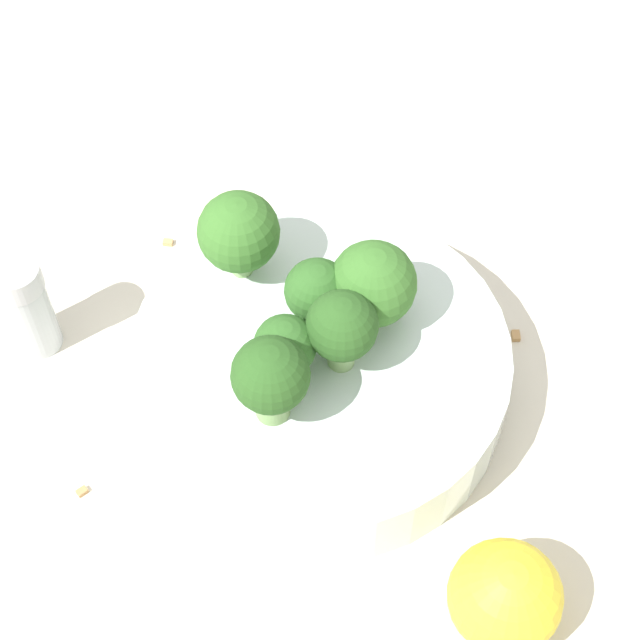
# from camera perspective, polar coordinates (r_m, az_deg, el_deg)

# --- Properties ---
(ground_plane) EXTENTS (3.00, 3.00, 0.00)m
(ground_plane) POSITION_cam_1_polar(r_m,az_deg,el_deg) (0.65, 0.00, -3.88)
(ground_plane) COLOR beige
(bowl) EXTENTS (0.22, 0.22, 0.05)m
(bowl) POSITION_cam_1_polar(r_m,az_deg,el_deg) (0.63, 0.00, -2.78)
(bowl) COLOR silver
(bowl) RESTS_ON ground_plane
(broccoli_floret_0) EXTENTS (0.04, 0.04, 0.05)m
(broccoli_floret_0) POSITION_cam_1_polar(r_m,az_deg,el_deg) (0.60, -0.30, 1.50)
(broccoli_floret_0) COLOR #84AD66
(broccoli_floret_0) RESTS_ON bowl
(broccoli_floret_1) EXTENTS (0.04, 0.04, 0.04)m
(broccoli_floret_1) POSITION_cam_1_polar(r_m,az_deg,el_deg) (0.58, -1.87, -1.44)
(broccoli_floret_1) COLOR #8EB770
(broccoli_floret_1) RESTS_ON bowl
(broccoli_floret_2) EXTENTS (0.05, 0.05, 0.06)m
(broccoli_floret_2) POSITION_cam_1_polar(r_m,az_deg,el_deg) (0.60, 2.84, 1.87)
(broccoli_floret_2) COLOR #8EB770
(broccoli_floret_2) RESTS_ON bowl
(broccoli_floret_3) EXTENTS (0.05, 0.05, 0.06)m
(broccoli_floret_3) POSITION_cam_1_polar(r_m,az_deg,el_deg) (0.62, -4.36, 4.66)
(broccoli_floret_3) COLOR #8EB770
(broccoli_floret_3) RESTS_ON bowl
(broccoli_floret_4) EXTENTS (0.04, 0.04, 0.06)m
(broccoli_floret_4) POSITION_cam_1_polar(r_m,az_deg,el_deg) (0.58, 1.18, -0.42)
(broccoli_floret_4) COLOR #8EB770
(broccoli_floret_4) RESTS_ON bowl
(broccoli_floret_5) EXTENTS (0.04, 0.04, 0.06)m
(broccoli_floret_5) POSITION_cam_1_polar(r_m,az_deg,el_deg) (0.56, -2.65, -3.10)
(broccoli_floret_5) COLOR #7A9E5B
(broccoli_floret_5) RESTS_ON bowl
(pepper_shaker) EXTENTS (0.03, 0.03, 0.07)m
(pepper_shaker) POSITION_cam_1_polar(r_m,az_deg,el_deg) (0.66, -15.35, 0.71)
(pepper_shaker) COLOR #B2B7BC
(pepper_shaker) RESTS_ON ground_plane
(lemon_wedge) EXTENTS (0.06, 0.06, 0.06)m
(lemon_wedge) POSITION_cam_1_polar(r_m,az_deg,el_deg) (0.57, 9.83, -14.32)
(lemon_wedge) COLOR yellow
(lemon_wedge) RESTS_ON ground_plane
(almond_crumb_0) EXTENTS (0.01, 0.01, 0.01)m
(almond_crumb_0) POSITION_cam_1_polar(r_m,az_deg,el_deg) (0.72, -8.12, 4.20)
(almond_crumb_0) COLOR tan
(almond_crumb_0) RESTS_ON ground_plane
(almond_crumb_1) EXTENTS (0.01, 0.01, 0.01)m
(almond_crumb_1) POSITION_cam_1_polar(r_m,az_deg,el_deg) (0.69, -8.49, 0.94)
(almond_crumb_1) COLOR olive
(almond_crumb_1) RESTS_ON ground_plane
(almond_crumb_2) EXTENTS (0.01, 0.01, 0.01)m
(almond_crumb_2) POSITION_cam_1_polar(r_m,az_deg,el_deg) (0.63, -12.60, -8.86)
(almond_crumb_2) COLOR #AD7F4C
(almond_crumb_2) RESTS_ON ground_plane
(almond_crumb_3) EXTENTS (0.01, 0.01, 0.01)m
(almond_crumb_3) POSITION_cam_1_polar(r_m,az_deg,el_deg) (0.72, -2.54, 4.74)
(almond_crumb_3) COLOR olive
(almond_crumb_3) RESTS_ON ground_plane
(almond_crumb_4) EXTENTS (0.01, 0.01, 0.01)m
(almond_crumb_4) POSITION_cam_1_polar(r_m,az_deg,el_deg) (0.68, 10.42, -0.75)
(almond_crumb_4) COLOR #AD7F4C
(almond_crumb_4) RESTS_ON ground_plane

